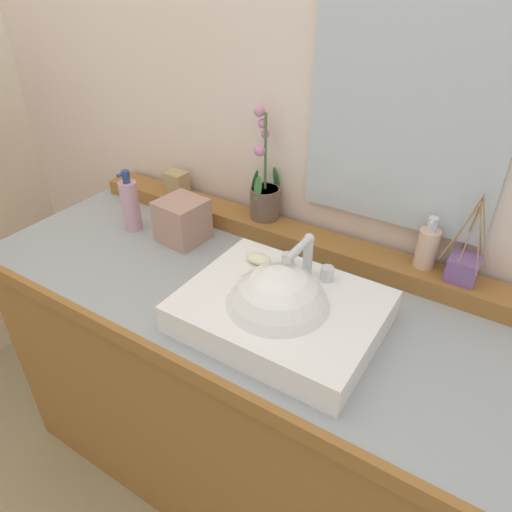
# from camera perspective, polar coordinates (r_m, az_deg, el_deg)

# --- Properties ---
(floor) EXTENTS (3.41, 3.80, 0.10)m
(floor) POSITION_cam_1_polar(r_m,az_deg,el_deg) (1.94, -1.55, -24.78)
(floor) COLOR #9A8B65
(floor) RESTS_ON ground
(wall_back) EXTENTS (3.41, 0.20, 2.52)m
(wall_back) POSITION_cam_1_polar(r_m,az_deg,el_deg) (1.43, 7.63, 19.49)
(wall_back) COLOR beige
(wall_back) RESTS_ON ground
(vanity_cabinet) EXTENTS (1.50, 0.64, 0.84)m
(vanity_cabinet) POSITION_cam_1_polar(r_m,az_deg,el_deg) (1.56, -1.83, -15.60)
(vanity_cabinet) COLOR #98612C
(vanity_cabinet) RESTS_ON ground
(back_ledge) EXTENTS (1.41, 0.10, 0.05)m
(back_ledge) POSITION_cam_1_polar(r_m,az_deg,el_deg) (1.44, 3.48, 2.71)
(back_ledge) COLOR #98612C
(back_ledge) RESTS_ON vanity_cabinet
(sink_basin) EXTENTS (0.46, 0.36, 0.28)m
(sink_basin) POSITION_cam_1_polar(r_m,az_deg,el_deg) (1.11, 2.85, -7.02)
(sink_basin) COLOR white
(sink_basin) RESTS_ON vanity_cabinet
(soap_bar) EXTENTS (0.07, 0.04, 0.02)m
(soap_bar) POSITION_cam_1_polar(r_m,az_deg,el_deg) (1.21, 0.34, -0.33)
(soap_bar) COLOR beige
(soap_bar) RESTS_ON sink_basin
(potted_plant) EXTENTS (0.10, 0.11, 0.34)m
(potted_plant) POSITION_cam_1_polar(r_m,az_deg,el_deg) (1.44, 1.04, 7.60)
(potted_plant) COLOR brown
(potted_plant) RESTS_ON back_ledge
(soap_dispenser) EXTENTS (0.05, 0.06, 0.14)m
(soap_dispenser) POSITION_cam_1_polar(r_m,az_deg,el_deg) (1.29, 20.17, 1.06)
(soap_dispenser) COLOR beige
(soap_dispenser) RESTS_ON back_ledge
(reed_diffuser) EXTENTS (0.11, 0.12, 0.24)m
(reed_diffuser) POSITION_cam_1_polar(r_m,az_deg,el_deg) (1.28, 23.95, -1.29)
(reed_diffuser) COLOR #7A528F
(reed_diffuser) RESTS_ON back_ledge
(trinket_box) EXTENTS (0.07, 0.06, 0.07)m
(trinket_box) POSITION_cam_1_polar(r_m,az_deg,el_deg) (1.65, -9.69, 8.89)
(trinket_box) COLOR tan
(trinket_box) RESTS_ON back_ledge
(lotion_bottle) EXTENTS (0.06, 0.06, 0.20)m
(lotion_bottle) POSITION_cam_1_polar(r_m,az_deg,el_deg) (1.53, -15.09, 6.08)
(lotion_bottle) COLOR #CB96A9
(lotion_bottle) RESTS_ON vanity_cabinet
(tissue_box) EXTENTS (0.14, 0.14, 0.13)m
(tissue_box) POSITION_cam_1_polar(r_m,az_deg,el_deg) (1.44, -8.98, 4.31)
(tissue_box) COLOR tan
(tissue_box) RESTS_ON vanity_cabinet
(mirror) EXTENTS (0.50, 0.02, 0.60)m
(mirror) POSITION_cam_1_polar(r_m,az_deg,el_deg) (1.23, 17.91, 16.50)
(mirror) COLOR silver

